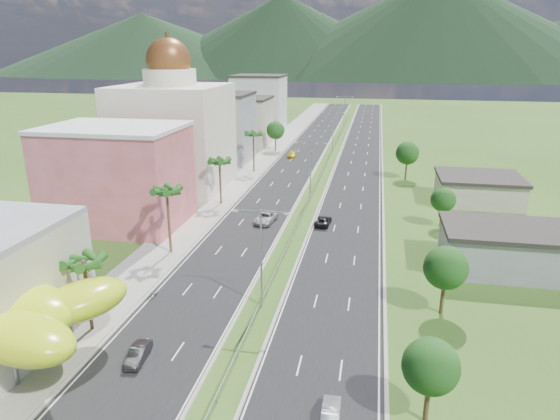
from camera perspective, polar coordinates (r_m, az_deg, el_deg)
The scene contains 33 objects.
ground at distance 47.14m, azimuth -4.91°, elevation -16.55°, with size 500.00×500.00×0.00m, color #2D5119.
road_left at distance 131.34m, azimuth 2.50°, elevation 6.25°, with size 11.00×260.00×0.04m, color black.
road_right at distance 130.07m, azimuth 9.09°, elevation 5.93°, with size 11.00×260.00×0.04m, color black.
sidewalk_left at distance 133.01m, azimuth -1.57°, elevation 6.43°, with size 7.00×260.00×0.12m, color gray.
median_guardrail at distance 112.85m, azimuth 4.94°, elevation 4.56°, with size 0.10×216.06×0.76m.
streetlight_median_b at distance 52.47m, azimuth -2.18°, elevation -4.35°, with size 6.04×0.25×11.00m.
streetlight_median_c at distance 90.19m, azimuth 3.54°, elevation 5.18°, with size 6.04×0.25×11.00m.
streetlight_median_d at distance 134.21m, azimuth 6.07°, elevation 9.34°, with size 6.04×0.25×11.00m.
streetlight_median_e at distance 178.72m, azimuth 7.37°, elevation 11.43°, with size 6.04×0.25×11.00m.
lime_canopy at distance 50.41m, azimuth -29.25°, elevation -9.97°, with size 18.00×15.00×7.40m.
pink_shophouse at distance 81.80m, azimuth -18.08°, elevation 3.52°, with size 20.00×15.00×15.00m, color #BE524E.
domed_building at distance 101.36m, azimuth -12.11°, elevation 8.89°, with size 20.00×20.00×28.70m.
midrise_grey at distance 124.69m, azimuth -7.15°, elevation 9.23°, with size 16.00×15.00×16.00m, color gray.
midrise_beige at distance 145.77m, azimuth -4.47°, elevation 9.97°, with size 16.00×15.00×13.00m, color #B0A291.
midrise_white at distance 167.60m, azimuth -2.40°, elevation 11.91°, with size 16.00×15.00×18.00m, color silver.
shed_near at distance 68.89m, azimuth 24.36°, elevation -4.25°, with size 15.00×10.00×5.00m, color gray.
shed_far at distance 97.30m, azimuth 21.70°, elevation 2.11°, with size 14.00×12.00×4.40m, color #B0A291.
palm_tree_b at distance 51.30m, azimuth -21.51°, elevation -5.82°, with size 3.60×3.60×8.10m.
palm_tree_c at distance 67.44m, azimuth -12.82°, elevation 1.89°, with size 3.60×3.60×9.60m.
palm_tree_d at distance 88.54m, azimuth -6.92°, elevation 5.37°, with size 3.60×3.60×8.60m.
palm_tree_e at distance 112.02m, azimuth -3.06°, elevation 8.52°, with size 3.60×3.60×9.40m.
leafy_tree_lfar at distance 136.54m, azimuth -0.51°, elevation 9.09°, with size 4.90×4.90×8.05m.
leafy_tree_ra at distance 39.29m, azimuth 16.85°, elevation -16.76°, with size 4.20×4.20×6.90m.
leafy_tree_rb at distance 54.32m, azimuth 18.41°, elevation -6.31°, with size 4.55×4.55×7.47m.
leafy_tree_rc at distance 81.15m, azimuth 18.15°, elevation 1.11°, with size 3.85×3.85×6.33m.
leafy_tree_rd at distance 109.53m, azimuth 14.35°, elevation 6.31°, with size 4.90×4.90×8.05m.
mountain_ridge at distance 490.43m, azimuth 17.09°, elevation 14.10°, with size 860.00×140.00×90.00m, color black, non-canonical shape.
car_dark_left at distance 48.03m, azimuth -15.91°, elevation -15.52°, with size 1.40×4.02×1.32m, color black.
car_silver_mid_left at distance 80.01m, azimuth -1.63°, elevation -0.86°, with size 2.67×5.80×1.61m, color #AAACB2.
car_yellow_far_left at distance 128.85m, azimuth 1.38°, elevation 6.37°, with size 2.01×4.95×1.44m, color gold.
car_silver_right at distance 40.58m, azimuth 5.84°, elevation -21.96°, with size 1.35×3.87×1.28m, color #95979C.
car_dark_far_right at distance 79.18m, azimuth 4.95°, elevation -1.24°, with size 2.21×4.79×1.33m, color black.
motorcycle at distance 58.23m, azimuth -14.31°, elevation -9.24°, with size 0.52×1.72×1.10m, color black.
Camera 1 is at (11.08, -37.26, 26.66)m, focal length 32.00 mm.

